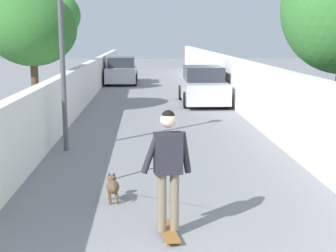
% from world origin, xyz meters
% --- Properties ---
extents(ground_plane, '(80.00, 80.00, 0.00)m').
position_xyz_m(ground_plane, '(14.00, 0.00, 0.00)').
color(ground_plane, gray).
extents(wall_left, '(48.00, 0.30, 1.61)m').
position_xyz_m(wall_left, '(12.00, 3.03, 0.81)').
color(wall_left, silver).
rests_on(wall_left, ground).
extents(fence_right, '(48.00, 0.30, 1.91)m').
position_xyz_m(fence_right, '(12.00, -3.03, 0.96)').
color(fence_right, white).
rests_on(fence_right, ground).
extents(tree_left_near, '(3.09, 3.09, 4.31)m').
position_xyz_m(tree_left_near, '(13.00, 4.41, 3.00)').
color(tree_left_near, '#473523').
rests_on(tree_left_near, ground).
extents(tree_left_far, '(1.91, 1.91, 4.70)m').
position_xyz_m(tree_left_far, '(19.00, 4.47, 3.67)').
color(tree_left_far, brown).
rests_on(tree_left_far, ground).
extents(lamp_post, '(0.36, 0.36, 4.63)m').
position_xyz_m(lamp_post, '(7.59, 2.48, 3.14)').
color(lamp_post, '#4C4C51').
rests_on(lamp_post, ground).
extents(skateboard, '(0.82, 0.31, 0.08)m').
position_xyz_m(skateboard, '(2.43, 0.21, 0.07)').
color(skateboard, brown).
rests_on(skateboard, ground).
extents(person_skateboarder, '(0.27, 0.72, 1.72)m').
position_xyz_m(person_skateboarder, '(2.43, 0.21, 1.09)').
color(person_skateboarder, '#726651').
rests_on(person_skateboarder, skateboard).
extents(dog, '(1.73, 1.01, 1.06)m').
position_xyz_m(dog, '(3.87, 1.08, 0.28)').
color(dog, brown).
rests_on(dog, ground).
extents(car_near, '(4.03, 1.80, 1.54)m').
position_xyz_m(car_near, '(15.43, -1.88, 0.71)').
color(car_near, silver).
rests_on(car_near, ground).
extents(car_far, '(4.19, 1.80, 1.54)m').
position_xyz_m(car_far, '(23.96, 1.88, 0.72)').
color(car_far, silver).
rests_on(car_far, ground).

